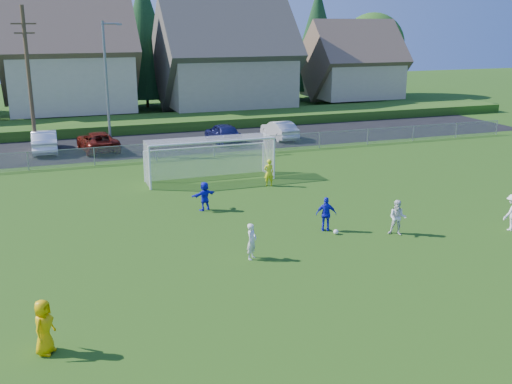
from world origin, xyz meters
TOP-DOWN VIEW (x-y plane):
  - ground at (0.00, 0.00)m, footprint 160.00×160.00m
  - asphalt_lot at (0.00, 27.50)m, footprint 60.00×60.00m
  - grass_embankment at (0.00, 35.00)m, footprint 70.00×6.00m
  - soccer_ball at (2.67, 5.10)m, footprint 0.22×0.22m
  - referee at (-9.45, -0.85)m, footprint 0.84×0.94m
  - player_white_a at (-1.72, 3.72)m, footprint 0.62×0.62m
  - player_white_b at (5.13, 4.16)m, footprint 0.96×0.93m
  - player_white_c at (10.25, 2.96)m, footprint 1.18×0.84m
  - player_blue_a at (2.46, 5.68)m, footprint 0.98×0.69m
  - player_blue_b at (-1.80, 10.43)m, footprint 1.39×0.84m
  - goalkeeper at (2.77, 13.55)m, footprint 0.60×0.43m
  - car_b at (-8.90, 27.41)m, footprint 1.76×4.81m
  - car_c at (-5.34, 26.58)m, footprint 2.88×5.22m
  - car_e at (3.95, 26.36)m, footprint 2.07×4.58m
  - car_f at (8.60, 26.37)m, footprint 1.70×4.39m
  - soccer_goal at (0.00, 16.05)m, footprint 7.42×1.90m
  - chainlink_fence at (0.00, 22.00)m, footprint 52.06×0.06m
  - streetlight at (-4.45, 26.00)m, footprint 1.38×0.18m
  - utility_pole at (-9.50, 27.00)m, footprint 1.60×0.26m
  - houses_row at (1.97, 42.46)m, footprint 53.90×11.45m
  - tree_row at (1.04, 48.74)m, footprint 65.98×12.36m

SIDE VIEW (x-z plane):
  - ground at x=0.00m, z-range 0.00..0.00m
  - asphalt_lot at x=0.00m, z-range 0.01..0.01m
  - soccer_ball at x=2.67m, z-range 0.00..0.22m
  - grass_embankment at x=0.00m, z-range 0.00..0.80m
  - chainlink_fence at x=0.00m, z-range 0.03..1.23m
  - car_c at x=-5.34m, z-range 0.00..1.38m
  - car_f at x=8.60m, z-range 0.00..1.42m
  - player_blue_b at x=-1.80m, z-range 0.00..1.43m
  - player_white_a at x=-1.72m, z-range 0.00..1.44m
  - car_e at x=3.95m, z-range 0.00..1.53m
  - player_blue_a at x=2.46m, z-range 0.00..1.54m
  - goalkeeper at x=2.77m, z-range 0.00..1.54m
  - player_white_b at x=5.13m, z-range 0.00..1.56m
  - car_b at x=-8.90m, z-range 0.00..1.57m
  - referee at x=-9.45m, z-range 0.00..1.61m
  - player_white_c at x=10.25m, z-range 0.00..1.66m
  - soccer_goal at x=0.00m, z-range 0.38..2.88m
  - streetlight at x=-4.45m, z-range 0.34..9.34m
  - utility_pole at x=-9.50m, z-range 0.15..10.15m
  - tree_row at x=1.04m, z-range 0.01..13.81m
  - houses_row at x=1.97m, z-range 0.69..13.97m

